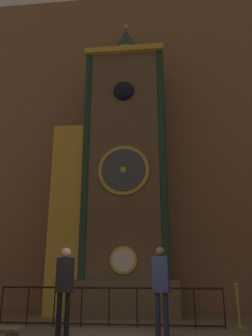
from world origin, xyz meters
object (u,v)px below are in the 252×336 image
clock_tower (117,175)px  visitor_near (65,281)px  visitor_far (161,281)px  stanchion_post (239,313)px

clock_tower → visitor_near: 4.62m
visitor_near → visitor_far: 2.10m
clock_tower → visitor_near: size_ratio=5.79×
visitor_far → stanchion_post: (1.85, 1.30, -0.77)m
clock_tower → stanchion_post: size_ratio=10.24×
visitor_near → stanchion_post: size_ratio=1.77×
visitor_far → stanchion_post: 2.39m
clock_tower → visitor_near: (-0.69, -3.20, -3.27)m
visitor_near → visitor_far: size_ratio=0.99×
visitor_far → stanchion_post: visitor_far is taller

